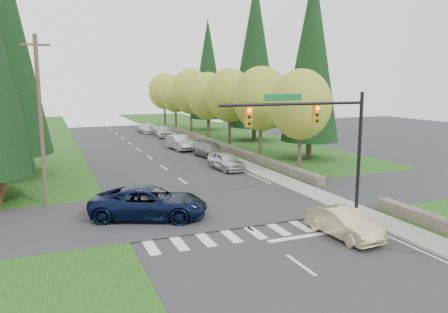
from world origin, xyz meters
TOP-DOWN VIEW (x-y plane):
  - ground at (0.00, 0.00)m, footprint 120.00×120.00m
  - grass_east at (13.00, 20.00)m, footprint 14.00×110.00m
  - cross_street at (0.00, 8.00)m, footprint 120.00×8.00m
  - sidewalk_east at (6.90, 22.00)m, footprint 1.80×80.00m
  - curb_east at (6.05, 22.00)m, footprint 0.20×80.00m
  - stone_wall_north at (8.60, 30.00)m, footprint 0.70×40.00m
  - traffic_signal at (4.37, 4.50)m, footprint 8.70×0.37m
  - utility_pole at (-9.50, 12.00)m, footprint 1.60×0.24m
  - decid_tree_0 at (9.20, 14.00)m, footprint 4.80×4.80m
  - decid_tree_1 at (9.30, 21.00)m, footprint 5.20×5.20m
  - decid_tree_2 at (9.10, 28.00)m, footprint 5.00×5.00m
  - decid_tree_3 at (9.20, 35.00)m, footprint 5.00×5.00m
  - decid_tree_4 at (9.30, 42.00)m, footprint 5.40×5.40m
  - decid_tree_5 at (9.10, 49.00)m, footprint 4.80×4.80m
  - decid_tree_6 at (9.20, 56.00)m, footprint 5.20×5.20m
  - conifer_e_a at (14.00, 20.00)m, footprint 5.44×5.44m
  - conifer_e_b at (15.00, 34.00)m, footprint 6.12×6.12m
  - conifer_e_c at (14.00, 48.00)m, footprint 5.10×5.10m
  - sedan_champagne at (3.62, 1.05)m, footprint 1.79×4.28m
  - suv_navy at (-4.31, 7.40)m, footprint 6.89×5.13m
  - parked_car_a at (4.67, 18.25)m, footprint 2.15×4.60m
  - parked_car_b at (5.60, 24.56)m, footprint 2.74×5.37m
  - parked_car_c at (4.20, 30.41)m, footprint 2.22×5.02m
  - parked_car_d at (5.39, 41.92)m, footprint 2.51×4.99m
  - parked_car_e at (4.20, 47.40)m, footprint 2.13×4.63m

SIDE VIEW (x-z plane):
  - ground at x=0.00m, z-range 0.00..0.00m
  - cross_street at x=0.00m, z-range -0.05..0.05m
  - grass_east at x=13.00m, z-range 0.00..0.06m
  - sidewalk_east at x=6.90m, z-range 0.00..0.13m
  - curb_east at x=6.05m, z-range 0.00..0.13m
  - stone_wall_north at x=8.60m, z-range 0.00..0.70m
  - parked_car_e at x=4.20m, z-range 0.00..1.31m
  - sedan_champagne at x=3.62m, z-range 0.00..1.37m
  - parked_car_b at x=5.60m, z-range 0.00..1.49m
  - parked_car_a at x=4.67m, z-range 0.00..1.52m
  - parked_car_c at x=4.20m, z-range 0.00..1.60m
  - parked_car_d at x=5.39m, z-range 0.00..1.63m
  - suv_navy at x=-4.31m, z-range 0.00..1.74m
  - traffic_signal at x=4.37m, z-range 1.58..8.38m
  - utility_pole at x=-9.50m, z-range 0.14..10.14m
  - decid_tree_5 at x=9.10m, z-range 1.38..9.68m
  - decid_tree_0 at x=9.20m, z-range 1.41..9.78m
  - decid_tree_3 at x=9.20m, z-range 1.39..9.94m
  - decid_tree_1 at x=9.30m, z-range 1.40..10.20m
  - decid_tree_6 at x=9.20m, z-range 1.43..10.30m
  - decid_tree_2 at x=9.10m, z-range 1.52..10.34m
  - decid_tree_4 at x=9.30m, z-range 1.47..10.65m
  - conifer_e_c at x=14.00m, z-range 0.89..17.69m
  - conifer_e_a at x=14.00m, z-range 0.89..18.69m
  - conifer_e_b at x=15.00m, z-range 0.89..20.69m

